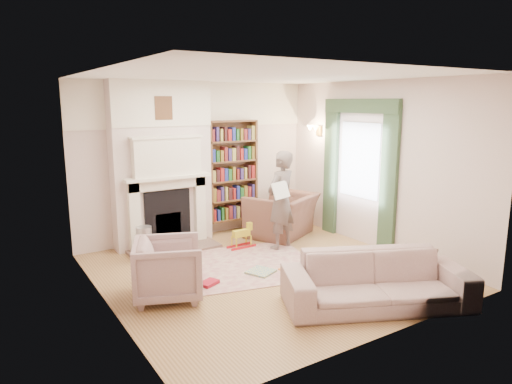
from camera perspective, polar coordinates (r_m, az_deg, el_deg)
floor at (r=6.81m, az=1.14°, el=-9.89°), size 4.50×4.50×0.00m
ceiling at (r=6.36m, az=1.24°, el=14.36°), size 4.50×4.50×0.00m
wall_back at (r=8.38m, az=-7.35°, el=3.93°), size 4.50×0.00×4.50m
wall_front at (r=4.76m, az=16.32°, el=-2.01°), size 4.50×0.00×4.50m
wall_left at (r=5.54m, az=-18.61°, el=-0.32°), size 0.00×4.50×4.50m
wall_right at (r=7.89m, az=14.97°, el=3.19°), size 0.00×4.50×4.50m
fireplace at (r=7.91m, az=-11.65°, el=3.26°), size 1.70×0.58×2.80m
bookcase at (r=8.59m, az=-3.01°, el=2.67°), size 1.00×0.24×1.85m
window at (r=8.15m, az=12.85°, el=3.89°), size 0.02×0.90×1.30m
curtain_left at (r=7.68m, az=16.28°, el=1.40°), size 0.07×0.32×2.40m
curtain_right at (r=8.66m, az=9.34°, el=2.77°), size 0.07×0.32×2.40m
pelmet at (r=8.05m, az=12.92°, el=10.44°), size 0.09×1.70×0.24m
wall_sconce at (r=8.78m, az=6.91°, el=7.55°), size 0.20×0.24×0.24m
rug at (r=7.01m, az=-2.62°, el=-9.22°), size 2.75×2.34×0.01m
armchair_reading at (r=8.47m, az=3.24°, el=-2.90°), size 1.53×1.46×0.77m
armchair_left at (r=5.93m, az=-10.88°, el=-9.43°), size 1.08×1.07×0.76m
sofa at (r=5.81m, az=14.88°, el=-10.66°), size 2.39×1.73×0.65m
man_reading at (r=7.63m, az=3.14°, el=-1.04°), size 0.70×0.57×1.66m
newspaper at (r=7.34m, az=3.11°, el=0.23°), size 0.41×0.23×0.27m
coffee_table at (r=6.64m, az=19.03°, el=-9.01°), size 0.82×0.67×0.45m
paraffin_heater at (r=7.36m, az=-13.77°, el=-6.30°), size 0.32×0.32×0.55m
rocking_horse at (r=7.78m, az=-1.85°, el=-5.51°), size 0.49×0.20×0.42m
board_game at (r=6.72m, az=0.61°, el=-9.92°), size 0.46×0.46×0.03m
game_box_lid at (r=6.34m, az=-5.91°, el=-11.24°), size 0.32×0.27×0.04m
comic_annuals at (r=6.67m, az=4.45°, el=-10.18°), size 0.41×0.58×0.02m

